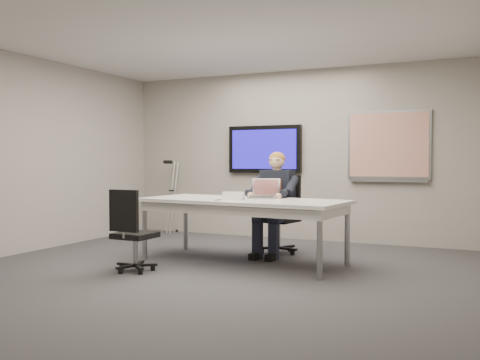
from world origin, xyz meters
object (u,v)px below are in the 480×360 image
at_px(office_chair_far, 280,229).
at_px(laptop, 263,193).
at_px(office_chair_near, 133,246).
at_px(conference_table, 243,206).
at_px(seated_person, 273,214).

height_order(office_chair_far, laptop, office_chair_far).
bearing_deg(office_chair_near, conference_table, -128.69).
distance_m(office_chair_near, laptop, 1.82).
relative_size(office_chair_near, seated_person, 0.68).
bearing_deg(conference_table, seated_person, 78.60).
bearing_deg(conference_table, office_chair_far, 82.94).
distance_m(office_chair_far, laptop, 0.81).
height_order(seated_person, laptop, seated_person).
xyz_separation_m(conference_table, seated_person, (0.18, 0.60, -0.14)).
bearing_deg(laptop, office_chair_near, -151.34).
xyz_separation_m(conference_table, office_chair_near, (-0.92, -1.08, -0.42)).
distance_m(conference_table, laptop, 0.35).
bearing_deg(seated_person, office_chair_near, -120.11).
bearing_deg(office_chair_far, conference_table, -92.01).
height_order(office_chair_near, seated_person, seated_person).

